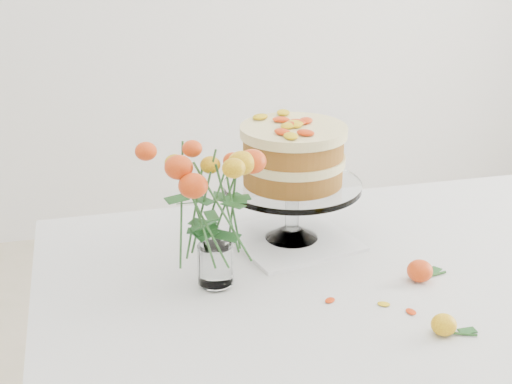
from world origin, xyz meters
TOP-DOWN VIEW (x-y plane):
  - table at (0.00, 0.00)m, footprint 1.43×0.93m
  - napkin at (-0.11, 0.19)m, footprint 0.32×0.32m
  - cake_stand at (-0.11, 0.19)m, footprint 0.32×0.32m
  - rose_vase at (-0.33, 0.02)m, footprint 0.28×0.28m
  - loose_rose_near at (0.05, -0.26)m, footprint 0.08×0.05m
  - loose_rose_far at (0.09, -0.06)m, footprint 0.10×0.06m
  - stray_petal_a at (-0.12, -0.10)m, footprint 0.03×0.02m
  - stray_petal_b at (-0.02, -0.14)m, footprint 0.03×0.02m
  - stray_petal_c at (0.02, -0.18)m, footprint 0.03×0.02m

SIDE VIEW (x-z plane):
  - table at x=0.00m, z-range 0.30..1.05m
  - stray_petal_a at x=-0.12m, z-range 0.76..0.76m
  - stray_petal_b at x=-0.02m, z-range 0.76..0.76m
  - stray_petal_c at x=0.02m, z-range 0.76..0.76m
  - napkin at x=-0.11m, z-range 0.76..0.76m
  - loose_rose_near at x=0.05m, z-range 0.76..0.80m
  - loose_rose_far at x=0.09m, z-range 0.76..0.80m
  - cake_stand at x=-0.11m, z-range 0.81..1.10m
  - rose_vase at x=-0.33m, z-range 0.79..1.16m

